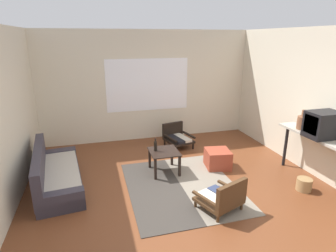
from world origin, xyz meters
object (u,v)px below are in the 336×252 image
wicker_basket (304,184)px  couch (55,175)px  coffee_table (164,155)px  clay_vase (304,122)px  armchair_striped_foreground (223,197)px  ottoman_orange (218,159)px  crt_television (323,125)px  armchair_by_window (177,136)px  glass_bottle (155,146)px  console_shelf (315,141)px

wicker_basket → couch: bearing=162.4°
coffee_table → clay_vase: clay_vase is taller
couch → armchair_striped_foreground: couch is taller
armchair_striped_foreground → clay_vase: bearing=21.0°
ottoman_orange → crt_television: bearing=-39.6°
coffee_table → armchair_by_window: (0.65, 1.26, -0.11)m
couch → armchair_by_window: 2.92m
armchair_striped_foreground → ottoman_orange: (0.58, 1.40, -0.05)m
coffee_table → glass_bottle: 0.25m
armchair_by_window → ottoman_orange: (0.44, -1.34, -0.05)m
console_shelf → glass_bottle: console_shelf is taller
armchair_by_window → wicker_basket: (1.48, -2.56, -0.13)m
console_shelf → clay_vase: (-0.00, 0.33, 0.25)m
armchair_by_window → wicker_basket: 2.96m
armchair_striped_foreground → console_shelf: console_shelf is taller
coffee_table → console_shelf: (2.44, -1.07, 0.43)m
console_shelf → wicker_basket: console_shelf is taller
glass_bottle → console_shelf: bearing=-23.6°
armchair_striped_foreground → wicker_basket: (1.62, 0.18, -0.13)m
couch → coffee_table: 1.98m
armchair_striped_foreground → glass_bottle: size_ratio=3.03×
armchair_striped_foreground → crt_television: bearing=8.6°
coffee_table → crt_television: bearing=-26.0°
armchair_by_window → wicker_basket: size_ratio=2.97×
armchair_by_window → ottoman_orange: bearing=-71.8°
console_shelf → glass_bottle: size_ratio=6.25×
coffee_table → wicker_basket: size_ratio=2.35×
ottoman_orange → armchair_striped_foreground: bearing=-112.4°
coffee_table → armchair_by_window: armchair_by_window is taller
ottoman_orange → wicker_basket: bearing=-49.5°
glass_bottle → couch: bearing=-178.3°
console_shelf → crt_television: crt_television is taller
ottoman_orange → clay_vase: 1.73m
armchair_by_window → wicker_basket: bearing=-59.9°
console_shelf → glass_bottle: (-2.59, 1.13, -0.24)m
console_shelf → ottoman_orange: bearing=143.5°
console_shelf → couch: bearing=166.3°
armchair_striped_foreground → crt_television: crt_television is taller
console_shelf → clay_vase: size_ratio=4.37×
ottoman_orange → crt_television: size_ratio=0.88×
console_shelf → crt_television: (-0.00, -0.11, 0.34)m
clay_vase → ottoman_orange: bearing=153.8°
armchair_by_window → glass_bottle: size_ratio=3.01×
crt_television → ottoman_orange: bearing=140.4°
coffee_table → wicker_basket: bearing=-31.3°
armchair_by_window → glass_bottle: glass_bottle is taller
armchair_by_window → armchair_striped_foreground: (-0.14, -2.74, -0.00)m
couch → console_shelf: 4.58m
coffee_table → glass_bottle: bearing=159.7°
couch → ottoman_orange: bearing=-1.5°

